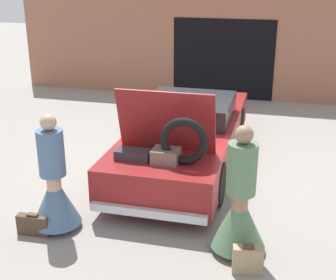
# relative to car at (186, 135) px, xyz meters

# --- Properties ---
(ground_plane) EXTENTS (40.00, 40.00, 0.00)m
(ground_plane) POSITION_rel_car_xyz_m (-0.00, 0.00, -0.57)
(ground_plane) COLOR gray
(garage_wall_back) EXTENTS (12.00, 0.14, 2.80)m
(garage_wall_back) POSITION_rel_car_xyz_m (-0.00, 4.90, 0.82)
(garage_wall_back) COLOR #9E664C
(garage_wall_back) RESTS_ON ground_plane
(car) EXTENTS (1.84, 5.03, 1.81)m
(car) POSITION_rel_car_xyz_m (0.00, 0.00, 0.00)
(car) COLOR maroon
(car) RESTS_ON ground_plane
(person_left) EXTENTS (0.69, 0.69, 1.70)m
(person_left) POSITION_rel_car_xyz_m (-1.29, -2.74, 0.03)
(person_left) COLOR tan
(person_left) RESTS_ON ground_plane
(person_right) EXTENTS (0.71, 0.71, 1.75)m
(person_right) POSITION_rel_car_xyz_m (1.28, -2.70, 0.05)
(person_right) COLOR #997051
(person_right) RESTS_ON ground_plane
(suitcase_beside_left_person) EXTENTS (0.47, 0.14, 0.33)m
(suitcase_beside_left_person) POSITION_rel_car_xyz_m (-1.52, -3.00, -0.42)
(suitcase_beside_left_person) COLOR #473323
(suitcase_beside_left_person) RESTS_ON ground_plane
(suitcase_beside_right_person) EXTENTS (0.39, 0.20, 0.39)m
(suitcase_beside_right_person) POSITION_rel_car_xyz_m (1.45, -3.14, -0.39)
(suitcase_beside_right_person) COLOR #9E8460
(suitcase_beside_right_person) RESTS_ON ground_plane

